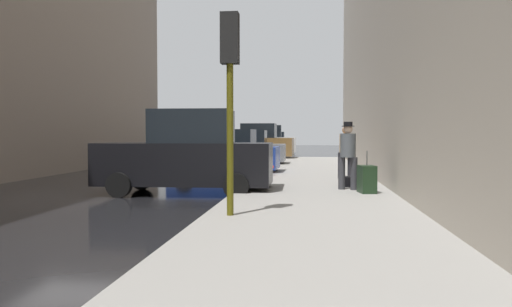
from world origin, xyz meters
TOP-DOWN VIEW (x-y plane):
  - ground_plane at (0.00, 0.00)m, footprint 120.00×120.00m
  - sidewalk at (6.00, 0.00)m, footprint 4.00×40.00m
  - parked_black_suv at (2.65, 1.22)m, footprint 4.63×2.13m
  - parked_blue_sedan at (2.65, 7.43)m, footprint 4.26×2.18m
  - parked_gray_coupe at (2.65, 12.80)m, footprint 4.20×2.06m
  - parked_bronze_suv at (2.65, 18.71)m, footprint 4.66×2.18m
  - parked_white_van at (2.65, 24.71)m, footprint 4.67×2.20m
  - parked_silver_sedan at (2.65, 30.72)m, footprint 4.24×2.14m
  - fire_hydrant at (4.45, 5.56)m, footprint 0.42×0.22m
  - traffic_light at (4.50, -3.04)m, footprint 0.32×0.32m
  - pedestrian_with_beanie at (6.91, 1.38)m, footprint 0.53×0.49m
  - pedestrian_in_tan_coat at (7.09, 4.74)m, footprint 0.52×0.45m
  - rolling_suitcase at (7.32, 0.69)m, footprint 0.45×0.61m
  - duffel_bag at (6.89, 2.13)m, footprint 0.32×0.44m

SIDE VIEW (x-z plane):
  - ground_plane at x=0.00m, z-range 0.00..0.00m
  - sidewalk at x=6.00m, z-range 0.00..0.15m
  - duffel_bag at x=6.89m, z-range 0.15..0.43m
  - rolling_suitcase at x=7.32m, z-range -0.03..1.01m
  - fire_hydrant at x=4.45m, z-range 0.15..0.85m
  - parked_blue_sedan at x=2.65m, z-range -0.05..1.74m
  - parked_gray_coupe at x=2.65m, z-range -0.05..1.74m
  - parked_silver_sedan at x=2.65m, z-range -0.05..1.74m
  - parked_black_suv at x=2.65m, z-range -0.09..2.16m
  - parked_bronze_suv at x=2.65m, z-range -0.09..2.16m
  - parked_white_van at x=2.65m, z-range -0.09..2.16m
  - pedestrian_in_tan_coat at x=7.09m, z-range 0.25..1.96m
  - pedestrian_with_beanie at x=6.91m, z-range 0.25..2.02m
  - traffic_light at x=4.50m, z-range 0.96..4.56m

